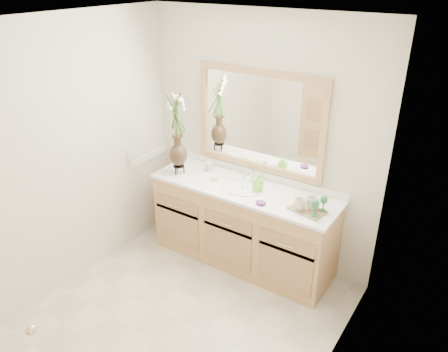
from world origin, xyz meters
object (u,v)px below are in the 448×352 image
Objects in this scene: soap_bottle at (258,184)px; tray at (307,210)px; flower_vase at (176,119)px; tumbler at (209,167)px.

soap_bottle reaches higher than tray.
soap_bottle is at bearing 7.45° from flower_vase.
tumbler is at bearing 179.98° from soap_bottle.
soap_bottle is 0.55m from tray.
flower_vase is 1.49m from tray.
tumbler is 0.32× the size of tray.
tumbler is 1.18m from tray.
soap_bottle is at bearing -177.24° from tray.
flower_vase is at bearing -163.31° from soap_bottle.
flower_vase is at bearing -135.41° from tumbler.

